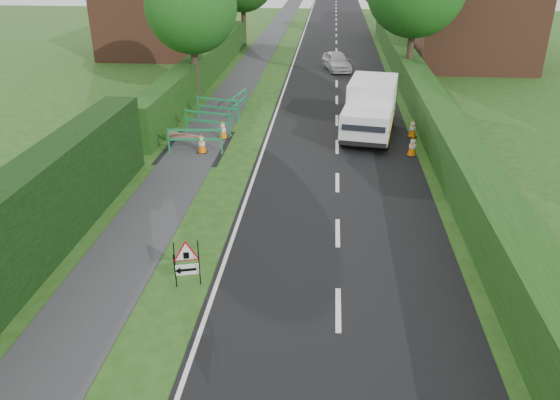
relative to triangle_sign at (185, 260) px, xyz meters
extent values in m
plane|color=#204714|center=(1.02, -1.60, -0.72)|extent=(120.00, 120.00, 0.00)
cube|color=black|center=(3.52, 33.40, -0.71)|extent=(6.00, 90.00, 0.02)
cube|color=#2D2D30|center=(-1.98, 33.40, -0.71)|extent=(2.00, 90.00, 0.02)
cube|color=#14380F|center=(-3.98, 20.40, -0.72)|extent=(1.00, 24.00, 1.80)
cube|color=#14380F|center=(7.52, 14.40, -0.72)|extent=(1.20, 50.00, 1.50)
cube|color=brown|center=(-8.98, 28.40, 2.03)|extent=(7.00, 7.00, 5.50)
cube|color=brown|center=(12.02, 26.40, 2.03)|extent=(7.00, 7.00, 5.50)
cube|color=brown|center=(13.02, 40.40, 2.03)|extent=(7.00, 7.00, 5.50)
cylinder|color=#2D2116|center=(-3.58, 16.40, 0.60)|extent=(0.36, 0.36, 2.62)
sphere|color=#164913|center=(-3.58, 16.40, 3.78)|extent=(4.40, 4.40, 4.40)
cylinder|color=#2D2116|center=(7.42, 20.40, 0.77)|extent=(0.36, 0.36, 2.97)
cylinder|color=#2D2116|center=(-3.58, 32.40, 0.68)|extent=(0.36, 0.36, 2.80)
cylinder|color=#2D2116|center=(7.42, 36.40, 0.51)|extent=(0.36, 0.36, 2.45)
cylinder|color=black|center=(-0.21, -0.17, -0.18)|extent=(0.11, 0.31, 1.03)
cylinder|color=black|center=(-0.27, 0.08, -0.18)|extent=(0.11, 0.31, 1.03)
cylinder|color=black|center=(0.33, -0.03, -0.18)|extent=(0.11, 0.31, 1.03)
cylinder|color=black|center=(0.26, 0.22, -0.18)|extent=(0.11, 0.31, 1.03)
cube|color=white|center=(0.03, 0.01, -0.25)|extent=(0.56, 0.17, 0.28)
cube|color=black|center=(0.04, -0.01, -0.25)|extent=(0.40, 0.12, 0.06)
cone|color=black|center=(-0.18, -0.06, -0.25)|extent=(0.17, 0.19, 0.17)
cube|color=black|center=(0.04, -0.01, 0.14)|extent=(0.13, 0.04, 0.17)
cube|color=silver|center=(4.94, 12.26, 0.56)|extent=(2.27, 3.21, 1.78)
cube|color=silver|center=(4.59, 10.04, 0.21)|extent=(2.11, 2.17, 1.09)
cube|color=black|center=(4.45, 9.13, 0.48)|extent=(1.63, 0.45, 0.50)
cube|color=yellow|center=(3.89, 11.55, -0.15)|extent=(0.71, 4.50, 0.22)
cube|color=yellow|center=(5.72, 11.27, -0.15)|extent=(0.71, 4.50, 0.22)
cube|color=black|center=(4.45, 9.14, -0.27)|extent=(1.80, 0.39, 0.18)
cylinder|color=black|center=(3.77, 10.12, -0.35)|extent=(0.33, 0.76, 0.74)
cylinder|color=black|center=(5.40, 9.87, -0.35)|extent=(0.33, 0.76, 0.74)
cylinder|color=black|center=(4.22, 13.05, -0.35)|extent=(0.33, 0.76, 0.74)
cylinder|color=black|center=(5.86, 12.80, -0.35)|extent=(0.33, 0.76, 0.74)
cube|color=black|center=(6.32, 9.24, -0.70)|extent=(0.38, 0.38, 0.04)
cone|color=orange|center=(6.32, 9.24, -0.30)|extent=(0.32, 0.32, 0.75)
cylinder|color=white|center=(6.32, 9.24, -0.34)|extent=(0.25, 0.25, 0.14)
cylinder|color=white|center=(6.32, 9.24, -0.15)|extent=(0.17, 0.17, 0.10)
cube|color=black|center=(6.60, 11.44, -0.70)|extent=(0.38, 0.38, 0.04)
cone|color=orange|center=(6.60, 11.44, -0.30)|extent=(0.32, 0.32, 0.75)
cylinder|color=white|center=(6.60, 11.44, -0.34)|extent=(0.25, 0.25, 0.14)
cylinder|color=white|center=(6.60, 11.44, -0.15)|extent=(0.17, 0.17, 0.10)
cube|color=black|center=(5.96, 14.60, -0.70)|extent=(0.38, 0.38, 0.04)
cone|color=orange|center=(5.96, 14.60, -0.30)|extent=(0.32, 0.32, 0.75)
cylinder|color=white|center=(5.96, 14.60, -0.34)|extent=(0.25, 0.25, 0.14)
cylinder|color=white|center=(5.96, 14.60, -0.15)|extent=(0.17, 0.17, 0.10)
cube|color=black|center=(-1.61, 8.81, -0.70)|extent=(0.38, 0.38, 0.04)
cone|color=orange|center=(-1.61, 8.81, -0.30)|extent=(0.32, 0.32, 0.75)
cylinder|color=white|center=(-1.61, 8.81, -0.34)|extent=(0.25, 0.25, 0.14)
cylinder|color=white|center=(-1.61, 8.81, -0.15)|extent=(0.17, 0.17, 0.10)
cube|color=black|center=(-1.13, 10.54, -0.70)|extent=(0.38, 0.38, 0.04)
cone|color=orange|center=(-1.13, 10.54, -0.30)|extent=(0.32, 0.32, 0.75)
cylinder|color=white|center=(-1.13, 10.54, -0.34)|extent=(0.25, 0.25, 0.14)
cylinder|color=white|center=(-1.13, 10.54, -0.15)|extent=(0.17, 0.17, 0.10)
cube|color=#167D41|center=(-2.84, 8.65, -0.22)|extent=(0.05, 0.05, 1.00)
cube|color=#167D41|center=(-0.85, 8.85, -0.22)|extent=(0.05, 0.05, 1.00)
cube|color=#167D41|center=(-1.85, 8.75, 0.20)|extent=(1.99, 0.25, 0.08)
cube|color=#167D41|center=(-1.85, 8.75, -0.17)|extent=(1.99, 0.25, 0.08)
cube|color=#167D41|center=(-2.84, 8.65, -0.70)|extent=(0.09, 0.35, 0.04)
cube|color=#167D41|center=(-0.85, 8.85, -0.70)|extent=(0.09, 0.35, 0.04)
cube|color=#167D41|center=(-2.83, 11.26, -0.22)|extent=(0.06, 0.06, 1.00)
cube|color=#167D41|center=(-0.88, 10.80, -0.22)|extent=(0.06, 0.06, 1.00)
cube|color=#167D41|center=(-1.86, 11.03, 0.20)|extent=(1.96, 0.51, 0.08)
cube|color=#167D41|center=(-1.86, 11.03, -0.17)|extent=(1.96, 0.51, 0.08)
cube|color=#167D41|center=(-2.83, 11.26, -0.70)|extent=(0.14, 0.35, 0.04)
cube|color=#167D41|center=(-0.88, 10.80, -0.70)|extent=(0.14, 0.35, 0.04)
cube|color=#167D41|center=(-2.81, 13.37, -0.22)|extent=(0.06, 0.06, 1.00)
cube|color=#167D41|center=(-0.86, 12.89, -0.22)|extent=(0.06, 0.06, 1.00)
cube|color=#167D41|center=(-1.83, 13.13, 0.20)|extent=(1.95, 0.52, 0.08)
cube|color=#167D41|center=(-1.83, 13.13, -0.17)|extent=(1.95, 0.52, 0.08)
cube|color=#167D41|center=(-2.81, 13.37, -0.70)|extent=(0.14, 0.35, 0.04)
cube|color=#167D41|center=(-0.86, 12.89, -0.70)|extent=(0.14, 0.35, 0.04)
cube|color=#167D41|center=(-1.20, 13.13, -0.22)|extent=(0.06, 0.06, 1.00)
cube|color=#167D41|center=(-0.86, 15.10, -0.22)|extent=(0.06, 0.06, 1.00)
cube|color=#167D41|center=(-1.03, 14.11, 0.20)|extent=(0.40, 1.98, 0.08)
cube|color=#167D41|center=(-1.03, 14.11, -0.17)|extent=(0.40, 1.98, 0.08)
cube|color=#167D41|center=(-1.20, 13.13, -0.70)|extent=(0.36, 0.12, 0.04)
cube|color=#167D41|center=(-0.86, 15.10, -0.70)|extent=(0.36, 0.12, 0.04)
cube|color=red|center=(-2.42, 9.33, -0.72)|extent=(1.43, 0.53, 0.25)
imported|color=silver|center=(3.51, 24.06, -0.15)|extent=(2.07, 3.52, 1.12)
camera|label=1|loc=(3.15, -10.43, 6.62)|focal=35.00mm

